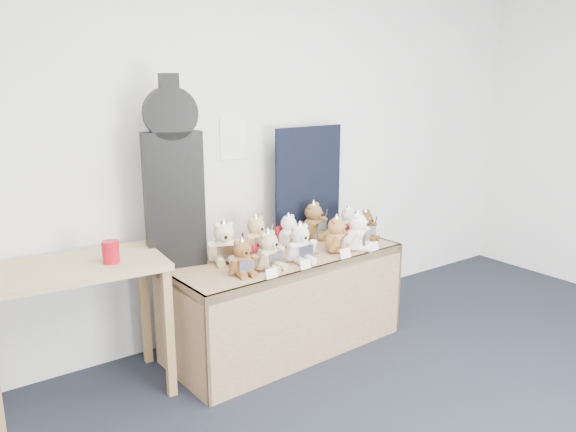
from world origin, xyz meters
TOP-DOWN VIEW (x-y plane):
  - room_shell at (0.00, 2.49)m, footprint 6.00×6.00m
  - display_table at (0.10, 1.94)m, footprint 1.67×0.76m
  - side_table at (-1.25, 2.16)m, footprint 1.04×0.64m
  - guitar_case at (-0.59, 2.21)m, footprint 0.38×0.18m
  - navy_board at (0.55, 2.33)m, footprint 0.61×0.04m
  - red_cup at (-1.06, 2.06)m, footprint 0.10×0.10m
  - teddy_front_far_left at (-0.34, 1.82)m, footprint 0.21×0.17m
  - teddy_front_left at (-0.15, 1.82)m, footprint 0.24×0.22m
  - teddy_front_centre at (0.10, 1.83)m, footprint 0.23×0.19m
  - teddy_front_right at (0.43, 1.85)m, footprint 0.23×0.23m
  - teddy_front_far_right at (0.59, 1.81)m, footprint 0.25×0.25m
  - teddy_front_end at (0.78, 1.94)m, footprint 0.22×0.20m
  - teddy_back_left at (-0.31, 2.09)m, footprint 0.25×0.24m
  - teddy_back_centre_left at (-0.02, 2.16)m, footprint 0.24×0.20m
  - teddy_back_centre_right at (0.23, 2.14)m, footprint 0.22×0.20m
  - teddy_back_right at (0.51, 2.21)m, footprint 0.25×0.24m
  - teddy_back_end at (0.76, 2.10)m, footprint 0.22×0.20m
  - entry_card_a at (-0.23, 1.67)m, footprint 0.08×0.02m
  - entry_card_b at (0.03, 1.68)m, footprint 0.08×0.02m
  - entry_card_c at (0.38, 1.70)m, footprint 0.09×0.02m
  - entry_card_d at (0.65, 1.71)m, footprint 0.08×0.02m

SIDE VIEW (x-z plane):
  - display_table at x=0.10m, z-range 0.19..0.87m
  - side_table at x=-1.25m, z-range 0.29..1.12m
  - entry_card_b at x=0.03m, z-range 0.68..0.74m
  - entry_card_a at x=-0.23m, z-range 0.68..0.74m
  - entry_card_d at x=0.65m, z-range 0.68..0.74m
  - entry_card_c at x=0.38m, z-range 0.68..0.75m
  - teddy_front_far_left at x=-0.34m, z-range 0.66..0.91m
  - teddy_back_centre_right at x=0.23m, z-range 0.65..0.91m
  - teddy_back_end at x=0.76m, z-range 0.65..0.91m
  - teddy_front_end at x=0.78m, z-range 0.65..0.92m
  - teddy_front_left at x=-0.15m, z-range 0.65..0.93m
  - teddy_front_right at x=0.43m, z-range 0.65..0.93m
  - teddy_front_centre at x=0.10m, z-range 0.65..0.94m
  - teddy_back_centre_left at x=-0.02m, z-range 0.65..0.94m
  - teddy_front_far_right at x=0.59m, z-range 0.65..0.95m
  - teddy_back_right at x=0.51m, z-range 0.65..0.96m
  - teddy_back_left at x=-0.31m, z-range 0.65..0.96m
  - red_cup at x=-1.06m, z-range 0.83..0.96m
  - navy_board at x=0.55m, z-range 0.68..1.50m
  - guitar_case at x=-0.59m, z-range 0.67..1.86m
  - room_shell at x=0.00m, z-range -1.57..4.43m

